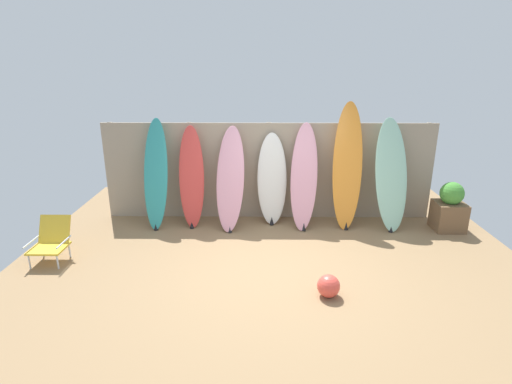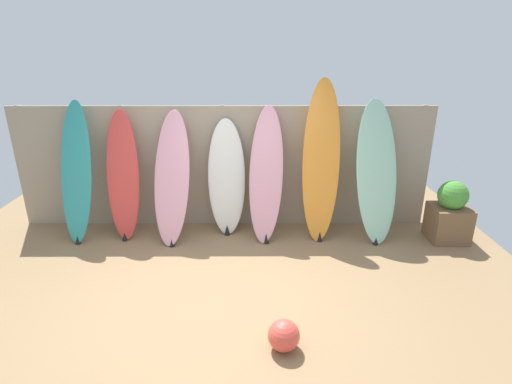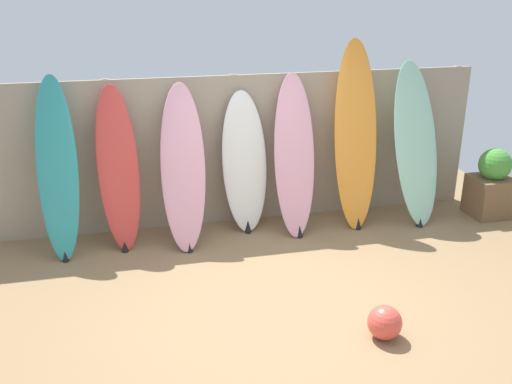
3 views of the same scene
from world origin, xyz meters
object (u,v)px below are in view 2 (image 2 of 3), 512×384
at_px(surfboard_pink_4, 266,175).
at_px(planter_box, 450,214).
at_px(surfboard_pink_2, 172,178).
at_px(beach_ball, 284,335).
at_px(surfboard_red_1, 123,176).
at_px(surfboard_seafoam_6, 376,172).
at_px(surfboard_orange_5, 321,162).
at_px(surfboard_white_3, 227,178).
at_px(surfboard_teal_0, 76,173).

distance_m(surfboard_pink_4, planter_box, 2.61).
bearing_deg(surfboard_pink_2, beach_ball, -58.62).
relative_size(surfboard_red_1, surfboard_seafoam_6, 0.92).
height_order(surfboard_pink_2, surfboard_orange_5, surfboard_orange_5).
relative_size(surfboard_white_3, surfboard_pink_4, 0.90).
bearing_deg(surfboard_red_1, planter_box, -2.66).
bearing_deg(beach_ball, surfboard_pink_4, 92.41).
bearing_deg(surfboard_red_1, surfboard_seafoam_6, -1.21).
xyz_separation_m(surfboard_red_1, planter_box, (4.55, -0.21, -0.49)).
xyz_separation_m(surfboard_teal_0, surfboard_pink_4, (2.61, 0.01, -0.04)).
distance_m(surfboard_white_3, beach_ball, 2.66).
height_order(surfboard_white_3, surfboard_orange_5, surfboard_orange_5).
bearing_deg(surfboard_seafoam_6, surfboard_white_3, 174.76).
bearing_deg(surfboard_orange_5, beach_ball, -105.56).
height_order(surfboard_red_1, beach_ball, surfboard_red_1).
distance_m(surfboard_white_3, surfboard_orange_5, 1.35).
bearing_deg(surfboard_seafoam_6, beach_ball, -121.64).
bearing_deg(surfboard_seafoam_6, surfboard_orange_5, 175.64).
bearing_deg(surfboard_white_3, planter_box, -5.99).
distance_m(surfboard_pink_2, planter_box, 3.88).
relative_size(surfboard_pink_4, planter_box, 2.10).
bearing_deg(surfboard_pink_2, surfboard_white_3, 15.23).
xyz_separation_m(surfboard_pink_2, surfboard_pink_4, (1.30, 0.05, 0.03)).
xyz_separation_m(planter_box, beach_ball, (-2.45, -2.16, -0.25)).
height_order(surfboard_seafoam_6, beach_ball, surfboard_seafoam_6).
xyz_separation_m(surfboard_white_3, surfboard_pink_4, (0.56, -0.15, 0.09)).
bearing_deg(surfboard_white_3, surfboard_red_1, -175.38).
relative_size(surfboard_red_1, surfboard_white_3, 1.08).
distance_m(surfboard_pink_2, surfboard_orange_5, 2.06).
distance_m(surfboard_teal_0, surfboard_pink_2, 1.32).
distance_m(surfboard_teal_0, surfboard_white_3, 2.07).
bearing_deg(surfboard_white_3, surfboard_orange_5, -5.75).
bearing_deg(surfboard_pink_2, planter_box, -1.87).
bearing_deg(beach_ball, surfboard_pink_2, 121.38).
bearing_deg(surfboard_seafoam_6, surfboard_pink_2, -179.78).
relative_size(surfboard_pink_4, surfboard_seafoam_6, 0.95).
height_order(surfboard_teal_0, beach_ball, surfboard_teal_0).
relative_size(surfboard_white_3, surfboard_orange_5, 0.75).
distance_m(surfboard_seafoam_6, beach_ball, 2.82).
height_order(surfboard_pink_2, surfboard_pink_4, surfboard_pink_4).
bearing_deg(beach_ball, surfboard_teal_0, 139.39).
bearing_deg(surfboard_white_3, surfboard_teal_0, -175.52).
relative_size(surfboard_orange_5, planter_box, 2.53).
xyz_separation_m(surfboard_red_1, surfboard_pink_2, (0.70, -0.09, -0.01)).
bearing_deg(surfboard_seafoam_6, surfboard_pink_4, 178.43).
distance_m(surfboard_teal_0, surfboard_red_1, 0.63).
bearing_deg(planter_box, surfboard_red_1, 177.34).
bearing_deg(surfboard_white_3, surfboard_pink_2, -164.77).
distance_m(surfboard_teal_0, planter_box, 5.20).
relative_size(surfboard_white_3, planter_box, 1.89).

